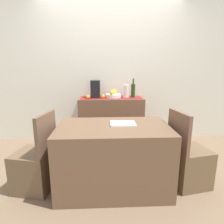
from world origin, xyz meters
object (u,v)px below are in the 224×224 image
at_px(wine_bottle, 133,90).
at_px(dining_table, 113,157).
at_px(coffee_maker, 95,89).
at_px(chair_near_window, 35,167).
at_px(open_book, 123,124).
at_px(fruit_bowl, 113,96).
at_px(chair_by_corner, 188,164).
at_px(ceramic_vase, 126,91).
at_px(sideboard_console, 111,121).

bearing_deg(wine_bottle, dining_table, -107.34).
bearing_deg(coffee_maker, dining_table, -79.91).
distance_m(dining_table, chair_near_window, 0.89).
bearing_deg(open_book, fruit_bowl, 92.99).
relative_size(wine_bottle, open_book, 1.18).
height_order(wine_bottle, chair_by_corner, wine_bottle).
relative_size(dining_table, chair_near_window, 1.38).
bearing_deg(coffee_maker, fruit_bowl, 0.00).
distance_m(fruit_bowl, open_book, 1.29).
distance_m(ceramic_vase, dining_table, 1.49).
xyz_separation_m(open_book, chair_by_corner, (0.77, -0.06, -0.48)).
relative_size(sideboard_console, chair_by_corner, 1.25).
height_order(dining_table, chair_by_corner, chair_by_corner).
distance_m(sideboard_console, open_book, 1.33).
distance_m(fruit_bowl, dining_table, 1.43).
relative_size(sideboard_console, wine_bottle, 3.40).
relative_size(coffee_maker, chair_by_corner, 0.34).
bearing_deg(open_book, wine_bottle, 77.77).
bearing_deg(dining_table, ceramic_vase, 77.49).
xyz_separation_m(wine_bottle, chair_by_corner, (0.47, -1.34, -0.69)).
distance_m(sideboard_console, chair_by_corner, 1.60).
height_order(wine_bottle, chair_near_window, wine_bottle).
height_order(wine_bottle, dining_table, wine_bottle).
relative_size(fruit_bowl, wine_bottle, 0.81).
height_order(wine_bottle, open_book, wine_bottle).
xyz_separation_m(dining_table, chair_by_corner, (0.88, -0.00, -0.10)).
relative_size(wine_bottle, ceramic_vase, 1.46).
bearing_deg(fruit_bowl, wine_bottle, -0.00).
distance_m(sideboard_console, ceramic_vase, 0.59).
xyz_separation_m(coffee_maker, chair_near_window, (-0.65, -1.34, -0.72)).
relative_size(sideboard_console, ceramic_vase, 4.99).
bearing_deg(chair_by_corner, wine_bottle, 109.13).
xyz_separation_m(coffee_maker, open_book, (0.35, -1.29, -0.24)).
bearing_deg(dining_table, chair_by_corner, -0.21).
height_order(coffee_maker, open_book, coffee_maker).
xyz_separation_m(fruit_bowl, chair_near_window, (-0.96, -1.34, -0.60)).
xyz_separation_m(sideboard_console, dining_table, (-0.03, -1.34, -0.05)).
bearing_deg(chair_near_window, dining_table, 0.22).
bearing_deg(coffee_maker, wine_bottle, -0.00).
distance_m(coffee_maker, ceramic_vase, 0.54).
bearing_deg(fruit_bowl, coffee_maker, 180.00).
height_order(ceramic_vase, open_book, ceramic_vase).
height_order(ceramic_vase, chair_near_window, ceramic_vase).
xyz_separation_m(coffee_maker, ceramic_vase, (0.54, 0.00, -0.04)).
bearing_deg(ceramic_vase, open_book, -98.23).
distance_m(open_book, chair_near_window, 1.11).
distance_m(coffee_maker, chair_by_corner, 1.89).
bearing_deg(sideboard_console, chair_by_corner, -57.67).
distance_m(wine_bottle, chair_near_window, 2.00).
height_order(sideboard_console, wine_bottle, wine_bottle).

